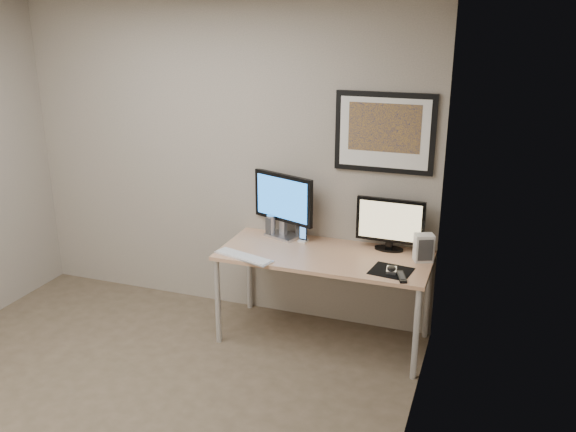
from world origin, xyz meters
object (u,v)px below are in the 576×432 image
object	(u,v)px
keyboard	(244,257)
phone_dock	(303,233)
fan_unit	(424,248)
desk	(324,262)
framed_art	(385,133)
speaker_left	(271,226)
monitor_large	(283,203)
speaker_right	(301,226)
monitor_tv	(390,223)

from	to	relation	value
keyboard	phone_dock	bearing A→B (deg)	72.03
fan_unit	phone_dock	bearing A→B (deg)	152.70
desk	framed_art	bearing A→B (deg)	43.46
framed_art	speaker_left	world-z (taller)	framed_art
phone_dock	keyboard	size ratio (longest dim) A/B	0.30
fan_unit	desk	bearing A→B (deg)	165.97
phone_dock	monitor_large	bearing A→B (deg)	172.84
framed_art	keyboard	size ratio (longest dim) A/B	1.55
monitor_large	phone_dock	xyz separation A→B (m)	(0.19, -0.06, -0.22)
fan_unit	speaker_left	bearing A→B (deg)	151.64
monitor_large	keyboard	size ratio (longest dim) A/B	1.14
desk	fan_unit	xyz separation A→B (m)	(0.72, 0.11, 0.17)
framed_art	speaker_right	distance (m)	1.02
framed_art	speaker_left	distance (m)	1.19
framed_art	speaker_left	size ratio (longest dim) A/B	4.30
framed_art	speaker_right	size ratio (longest dim) A/B	4.12
monitor_tv	phone_dock	size ratio (longest dim) A/B	3.65
speaker_left	monitor_large	bearing A→B (deg)	29.66
monitor_tv	speaker_right	xyz separation A→B (m)	(-0.73, 0.06, -0.13)
monitor_tv	speaker_left	bearing A→B (deg)	-178.13
phone_dock	keyboard	xyz separation A→B (m)	(-0.32, -0.46, -0.06)
desk	fan_unit	world-z (taller)	fan_unit
phone_dock	fan_unit	size ratio (longest dim) A/B	0.69
fan_unit	monitor_large	bearing A→B (deg)	150.48
speaker_right	monitor_large	bearing A→B (deg)	-142.88
keyboard	fan_unit	size ratio (longest dim) A/B	2.33
desk	monitor_large	distance (m)	0.60
desk	framed_art	distance (m)	1.07
keyboard	fan_unit	world-z (taller)	fan_unit
desk	speaker_right	bearing A→B (deg)	133.67
monitor_large	speaker_right	bearing A→B (deg)	41.97
phone_dock	speaker_right	bearing A→B (deg)	125.68
monitor_large	speaker_left	distance (m)	0.23
framed_art	monitor_large	bearing A→B (deg)	-173.66
desk	monitor_tv	world-z (taller)	monitor_tv
speaker_right	fan_unit	size ratio (longest dim) A/B	0.88
monitor_large	phone_dock	size ratio (longest dim) A/B	3.85
monitor_large	speaker_left	xyz separation A→B (m)	(-0.10, -0.01, -0.20)
keyboard	speaker_left	bearing A→B (deg)	103.56
monitor_large	speaker_right	distance (m)	0.25
desk	keyboard	bearing A→B (deg)	-153.34
speaker_left	keyboard	xyz separation A→B (m)	(-0.03, -0.51, -0.08)
speaker_right	keyboard	size ratio (longest dim) A/B	0.38
monitor_large	monitor_tv	size ratio (longest dim) A/B	1.05
desk	keyboard	distance (m)	0.62
desk	fan_unit	bearing A→B (deg)	8.81
desk	speaker_right	size ratio (longest dim) A/B	8.78
framed_art	keyboard	xyz separation A→B (m)	(-0.90, -0.61, -0.88)
monitor_large	keyboard	xyz separation A→B (m)	(-0.13, -0.52, -0.28)
phone_dock	desk	bearing A→B (deg)	-28.55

